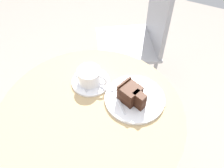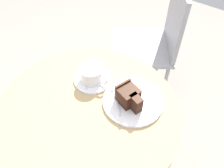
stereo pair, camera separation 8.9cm
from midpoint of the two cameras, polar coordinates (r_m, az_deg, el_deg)
The scene contains 9 objects.
cafe_table at distance 0.97m, azimuth -7.35°, elevation -10.99°, with size 0.69×0.69×0.70m.
saucer at distance 0.96m, azimuth -7.80°, elevation 0.39°, with size 0.15×0.15×0.01m.
coffee_cup at distance 0.93m, azimuth -8.13°, elevation 1.76°, with size 0.12×0.09×0.06m.
teaspoon at distance 0.96m, azimuth -10.40°, elevation 0.86°, with size 0.09×0.07×0.00m.
cake_plate at distance 0.89m, azimuth 2.61°, elevation -3.66°, with size 0.23×0.23×0.01m.
cake_slice at distance 0.86m, azimuth 1.68°, elevation -2.63°, with size 0.11×0.09×0.07m.
fork at distance 0.89m, azimuth -1.93°, elevation -2.63°, with size 0.12×0.12×0.00m.
napkin at distance 0.89m, azimuth 3.67°, elevation -4.86°, with size 0.18×0.18×0.00m.
cafe_chair at distance 1.53m, azimuth 5.20°, elevation 11.79°, with size 0.53×0.53×0.84m.
Camera 1 is at (0.28, -0.40, 1.42)m, focal length 38.00 mm.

